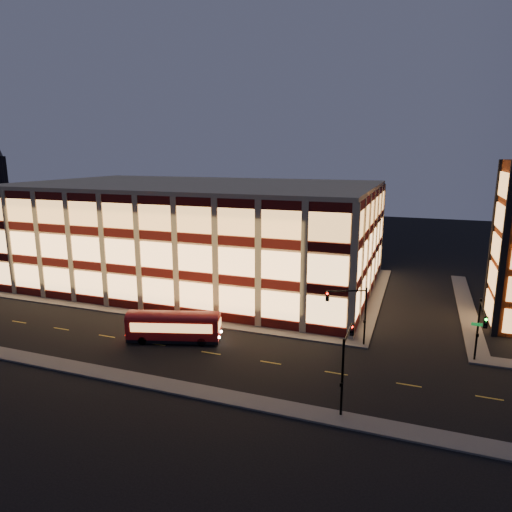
% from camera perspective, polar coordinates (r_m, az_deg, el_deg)
% --- Properties ---
extents(ground, '(200.00, 200.00, 0.00)m').
position_cam_1_polar(ground, '(54.18, -12.53, -7.74)').
color(ground, black).
rests_on(ground, ground).
extents(sidewalk_office_south, '(54.00, 2.00, 0.15)m').
position_cam_1_polar(sidewalk_office_south, '(56.53, -14.58, -6.91)').
color(sidewalk_office_south, '#514F4C').
rests_on(sidewalk_office_south, ground).
extents(sidewalk_office_east, '(2.00, 30.00, 0.15)m').
position_cam_1_polar(sidewalk_office_east, '(62.56, 14.67, -5.00)').
color(sidewalk_office_east, '#514F4C').
rests_on(sidewalk_office_east, ground).
extents(sidewalk_tower_west, '(2.00, 30.00, 0.15)m').
position_cam_1_polar(sidewalk_tower_west, '(62.67, 24.76, -5.75)').
color(sidewalk_tower_west, '#514F4C').
rests_on(sidewalk_tower_west, ground).
extents(sidewalk_near, '(100.00, 2.00, 0.15)m').
position_cam_1_polar(sidewalk_near, '(44.68, -21.69, -12.82)').
color(sidewalk_near, '#514F4C').
rests_on(sidewalk_near, ground).
extents(office_building, '(50.45, 30.45, 14.50)m').
position_cam_1_polar(office_building, '(67.93, -7.28, 2.94)').
color(office_building, tan).
rests_on(office_building, ground).
extents(traffic_signal_far, '(3.79, 1.87, 6.00)m').
position_cam_1_polar(traffic_signal_far, '(45.54, 11.86, -6.19)').
color(traffic_signal_far, black).
rests_on(traffic_signal_far, ground).
extents(traffic_signal_right, '(1.20, 4.37, 6.00)m').
position_cam_1_polar(traffic_signal_right, '(44.72, 26.26, -7.65)').
color(traffic_signal_right, black).
rests_on(traffic_signal_right, ground).
extents(traffic_signal_near, '(0.32, 4.45, 6.00)m').
position_cam_1_polar(traffic_signal_near, '(34.97, 11.22, -12.09)').
color(traffic_signal_near, black).
rests_on(traffic_signal_near, ground).
extents(trolley_bus, '(9.58, 4.90, 3.15)m').
position_cam_1_polar(trolley_bus, '(47.24, -10.24, -8.47)').
color(trolley_bus, '#9A0808').
rests_on(trolley_bus, ground).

